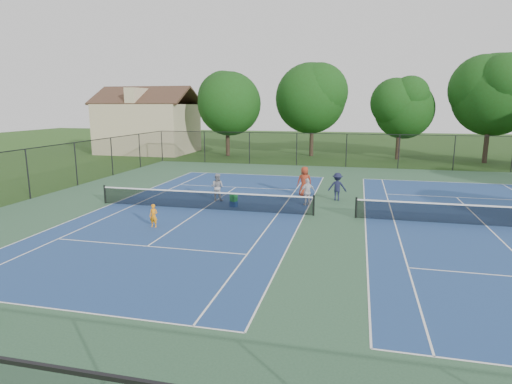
% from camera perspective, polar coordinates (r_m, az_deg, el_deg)
% --- Properties ---
extents(ground, '(140.00, 140.00, 0.00)m').
position_cam_1_polar(ground, '(21.96, 10.39, -3.28)').
color(ground, '#234716').
rests_on(ground, ground).
extents(court_pad, '(36.00, 36.00, 0.01)m').
position_cam_1_polar(court_pad, '(21.96, 10.39, -3.27)').
color(court_pad, '#2C4F37').
rests_on(court_pad, ground).
extents(tennis_court_left, '(12.00, 23.83, 1.07)m').
position_cam_1_polar(tennis_court_left, '(23.32, -7.03, -2.05)').
color(tennis_court_left, navy).
rests_on(tennis_court_left, ground).
extents(tennis_court_right, '(12.00, 23.83, 1.07)m').
position_cam_1_polar(tennis_court_right, '(22.72, 28.35, -3.75)').
color(tennis_court_right, navy).
rests_on(tennis_court_right, ground).
extents(perimeter_fence, '(36.08, 36.08, 3.02)m').
position_cam_1_polar(perimeter_fence, '(21.61, 10.55, 0.83)').
color(perimeter_fence, black).
rests_on(perimeter_fence, ground).
extents(tree_back_a, '(6.80, 6.80, 9.15)m').
position_cam_1_polar(tree_back_a, '(47.34, -3.87, 12.13)').
color(tree_back_a, '#2D2116').
rests_on(tree_back_a, ground).
extents(tree_back_b, '(7.60, 7.60, 10.03)m').
position_cam_1_polar(tree_back_b, '(47.49, 7.56, 12.73)').
color(tree_back_b, '#2D2116').
rests_on(tree_back_b, ground).
extents(tree_back_c, '(6.00, 6.00, 8.40)m').
position_cam_1_polar(tree_back_c, '(46.39, 18.72, 10.88)').
color(tree_back_c, '#2D2116').
rests_on(tree_back_c, ground).
extents(tree_back_d, '(7.80, 7.80, 10.37)m').
position_cam_1_polar(tree_back_d, '(46.80, 28.93, 11.72)').
color(tree_back_d, '#2D2116').
rests_on(tree_back_d, ground).
extents(clapboard_house, '(10.80, 8.10, 7.65)m').
position_cam_1_polar(clapboard_house, '(52.14, -14.16, 8.52)').
color(clapboard_house, tan).
rests_on(clapboard_house, ground).
extents(child_player, '(0.41, 0.29, 1.09)m').
position_cam_1_polar(child_player, '(20.23, -13.51, -3.10)').
color(child_player, orange).
rests_on(child_player, ground).
extents(instructor, '(0.84, 0.69, 1.61)m').
position_cam_1_polar(instructor, '(25.24, -5.19, 0.67)').
color(instructor, '#9A999C').
rests_on(instructor, ground).
extents(bystander_a, '(0.96, 0.80, 1.54)m').
position_cam_1_polar(bystander_a, '(24.07, 6.87, 0.02)').
color(bystander_a, silver).
rests_on(bystander_a, ground).
extents(bystander_b, '(1.07, 0.62, 1.65)m').
position_cam_1_polar(bystander_b, '(25.58, 10.79, 0.70)').
color(bystander_b, '#181B35').
rests_on(bystander_b, ground).
extents(bystander_c, '(1.04, 0.84, 1.84)m').
position_cam_1_polar(bystander_c, '(26.48, 6.48, 1.42)').
color(bystander_c, maroon).
rests_on(bystander_c, ground).
extents(ball_crate, '(0.44, 0.39, 0.32)m').
position_cam_1_polar(ball_crate, '(23.70, -3.00, -1.61)').
color(ball_crate, navy).
rests_on(ball_crate, ground).
extents(ball_hopper, '(0.43, 0.40, 0.40)m').
position_cam_1_polar(ball_hopper, '(23.62, -3.01, -0.76)').
color(ball_hopper, green).
rests_on(ball_hopper, ball_crate).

